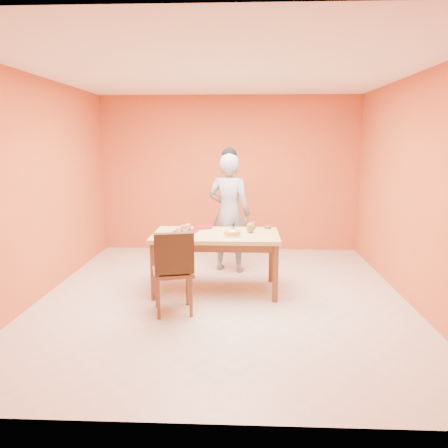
{
  "coord_description": "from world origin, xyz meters",
  "views": [
    {
      "loc": [
        0.24,
        -5.19,
        1.92
      ],
      "look_at": [
        0.0,
        0.3,
        0.87
      ],
      "focal_mm": 35.0,
      "sensor_mm": 36.0,
      "label": 1
    }
  ],
  "objects_px": {
    "dining_table": "(216,241)",
    "magenta_glass": "(254,225)",
    "sponge_cake": "(232,233)",
    "pastry_platter": "(185,231)",
    "checker_tin": "(268,227)",
    "dining_chair": "(173,270)",
    "egg_ornament": "(251,228)",
    "person": "(229,213)",
    "red_dinner_plate": "(203,227)"
  },
  "relations": [
    {
      "from": "dining_table",
      "to": "pastry_platter",
      "type": "distance_m",
      "value": 0.42
    },
    {
      "from": "checker_tin",
      "to": "person",
      "type": "bearing_deg",
      "value": 134.04
    },
    {
      "from": "checker_tin",
      "to": "pastry_platter",
      "type": "bearing_deg",
      "value": -165.46
    },
    {
      "from": "dining_table",
      "to": "magenta_glass",
      "type": "bearing_deg",
      "value": 33.72
    },
    {
      "from": "person",
      "to": "sponge_cake",
      "type": "distance_m",
      "value": 1.05
    },
    {
      "from": "sponge_cake",
      "to": "magenta_glass",
      "type": "distance_m",
      "value": 0.54
    },
    {
      "from": "dining_chair",
      "to": "pastry_platter",
      "type": "xyz_separation_m",
      "value": [
        0.04,
        0.85,
        0.27
      ]
    },
    {
      "from": "dining_table",
      "to": "dining_chair",
      "type": "distance_m",
      "value": 0.91
    },
    {
      "from": "dining_table",
      "to": "red_dinner_plate",
      "type": "height_order",
      "value": "red_dinner_plate"
    },
    {
      "from": "sponge_cake",
      "to": "pastry_platter",
      "type": "bearing_deg",
      "value": 160.98
    },
    {
      "from": "pastry_platter",
      "to": "checker_tin",
      "type": "height_order",
      "value": "checker_tin"
    },
    {
      "from": "checker_tin",
      "to": "dining_chair",
      "type": "bearing_deg",
      "value": -134.59
    },
    {
      "from": "red_dinner_plate",
      "to": "checker_tin",
      "type": "height_order",
      "value": "checker_tin"
    },
    {
      "from": "dining_table",
      "to": "pastry_platter",
      "type": "bearing_deg",
      "value": 170.05
    },
    {
      "from": "pastry_platter",
      "to": "person",
      "type": "bearing_deg",
      "value": 57.14
    },
    {
      "from": "person",
      "to": "magenta_glass",
      "type": "relative_size",
      "value": 19.32
    },
    {
      "from": "dining_table",
      "to": "person",
      "type": "bearing_deg",
      "value": 81.14
    },
    {
      "from": "dining_table",
      "to": "magenta_glass",
      "type": "height_order",
      "value": "magenta_glass"
    },
    {
      "from": "dining_chair",
      "to": "checker_tin",
      "type": "height_order",
      "value": "dining_chair"
    },
    {
      "from": "dining_table",
      "to": "magenta_glass",
      "type": "distance_m",
      "value": 0.6
    },
    {
      "from": "dining_chair",
      "to": "sponge_cake",
      "type": "distance_m",
      "value": 0.96
    },
    {
      "from": "person",
      "to": "egg_ornament",
      "type": "distance_m",
      "value": 0.91
    },
    {
      "from": "person",
      "to": "pastry_platter",
      "type": "bearing_deg",
      "value": 74.25
    },
    {
      "from": "dining_table",
      "to": "checker_tin",
      "type": "height_order",
      "value": "checker_tin"
    },
    {
      "from": "dining_chair",
      "to": "magenta_glass",
      "type": "bearing_deg",
      "value": 36.52
    },
    {
      "from": "pastry_platter",
      "to": "red_dinner_plate",
      "type": "xyz_separation_m",
      "value": [
        0.2,
        0.28,
        -0.0
      ]
    },
    {
      "from": "dining_chair",
      "to": "red_dinner_plate",
      "type": "height_order",
      "value": "dining_chair"
    },
    {
      "from": "pastry_platter",
      "to": "sponge_cake",
      "type": "height_order",
      "value": "sponge_cake"
    },
    {
      "from": "person",
      "to": "egg_ornament",
      "type": "bearing_deg",
      "value": 126.51
    },
    {
      "from": "red_dinner_plate",
      "to": "checker_tin",
      "type": "relative_size",
      "value": 2.64
    },
    {
      "from": "egg_ornament",
      "to": "checker_tin",
      "type": "bearing_deg",
      "value": 66.63
    },
    {
      "from": "sponge_cake",
      "to": "magenta_glass",
      "type": "xyz_separation_m",
      "value": [
        0.27,
        0.47,
        0.01
      ]
    },
    {
      "from": "magenta_glass",
      "to": "checker_tin",
      "type": "relative_size",
      "value": 0.91
    },
    {
      "from": "dining_table",
      "to": "egg_ornament",
      "type": "distance_m",
      "value": 0.47
    },
    {
      "from": "dining_table",
      "to": "checker_tin",
      "type": "bearing_deg",
      "value": 27.24
    },
    {
      "from": "egg_ornament",
      "to": "dining_table",
      "type": "bearing_deg",
      "value": -159.41
    },
    {
      "from": "red_dinner_plate",
      "to": "magenta_glass",
      "type": "bearing_deg",
      "value": -2.05
    },
    {
      "from": "sponge_cake",
      "to": "checker_tin",
      "type": "distance_m",
      "value": 0.68
    },
    {
      "from": "dining_chair",
      "to": "red_dinner_plate",
      "type": "relative_size",
      "value": 3.68
    },
    {
      "from": "checker_tin",
      "to": "red_dinner_plate",
      "type": "bearing_deg",
      "value": 180.0
    },
    {
      "from": "dining_chair",
      "to": "pastry_platter",
      "type": "relative_size",
      "value": 3.25
    },
    {
      "from": "pastry_platter",
      "to": "red_dinner_plate",
      "type": "bearing_deg",
      "value": 54.33
    },
    {
      "from": "pastry_platter",
      "to": "egg_ornament",
      "type": "xyz_separation_m",
      "value": [
        0.84,
        -0.02,
        0.06
      ]
    },
    {
      "from": "person",
      "to": "egg_ornament",
      "type": "xyz_separation_m",
      "value": [
        0.3,
        -0.86,
        -0.05
      ]
    },
    {
      "from": "sponge_cake",
      "to": "checker_tin",
      "type": "height_order",
      "value": "sponge_cake"
    },
    {
      "from": "dining_chair",
      "to": "egg_ornament",
      "type": "relative_size",
      "value": 7.18
    },
    {
      "from": "dining_table",
      "to": "dining_chair",
      "type": "relative_size",
      "value": 1.66
    },
    {
      "from": "dining_table",
      "to": "red_dinner_plate",
      "type": "relative_size",
      "value": 6.1
    },
    {
      "from": "person",
      "to": "pastry_platter",
      "type": "distance_m",
      "value": 1.0
    },
    {
      "from": "dining_chair",
      "to": "red_dinner_plate",
      "type": "bearing_deg",
      "value": 64.5
    }
  ]
}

